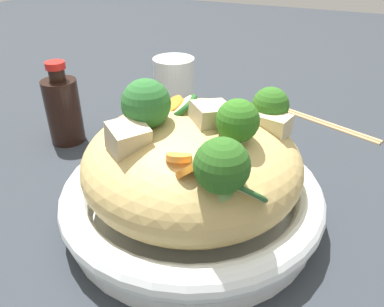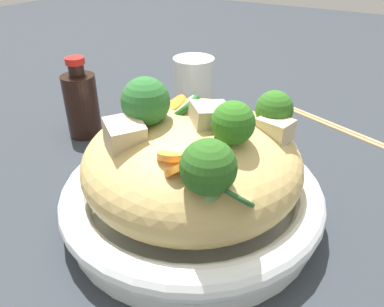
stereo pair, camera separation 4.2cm
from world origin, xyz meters
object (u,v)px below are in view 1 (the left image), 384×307
serving_bowl (192,197)px  chopsticks_pair (320,120)px  soy_sauce_bottle (63,109)px  drinking_glass (174,85)px

serving_bowl → chopsticks_pair: size_ratio=1.44×
serving_bowl → chopsticks_pair: 0.35m
soy_sauce_bottle → drinking_glass: soy_sauce_bottle is taller
serving_bowl → soy_sauce_bottle: 0.28m
soy_sauce_bottle → chopsticks_pair: 0.45m
soy_sauce_bottle → serving_bowl: bearing=-18.6°
soy_sauce_bottle → chopsticks_pair: size_ratio=0.62×
chopsticks_pair → drinking_glass: 0.28m
soy_sauce_bottle → drinking_glass: bearing=59.8°
soy_sauce_bottle → drinking_glass: size_ratio=1.31×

